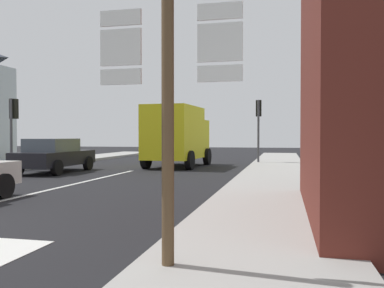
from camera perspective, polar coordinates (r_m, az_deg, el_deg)
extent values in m
plane|color=black|center=(16.87, -10.84, -4.28)|extent=(80.00, 80.00, 0.00)
cube|color=#9E9B96|center=(13.49, 11.20, -5.35)|extent=(2.68, 44.00, 0.14)
cube|color=silver|center=(13.33, -17.77, -5.74)|extent=(0.16, 12.00, 0.01)
cylinder|color=black|center=(11.42, -24.83, -5.36)|extent=(0.22, 0.64, 0.64)
cube|color=black|center=(18.70, -18.54, -1.89)|extent=(1.80, 4.22, 0.60)
cube|color=#47515B|center=(18.47, -18.94, -0.14)|extent=(1.57, 2.12, 0.55)
cylinder|color=black|center=(20.33, -18.72, -2.50)|extent=(0.23, 0.64, 0.64)
cylinder|color=black|center=(19.49, -14.29, -2.63)|extent=(0.23, 0.64, 0.64)
cylinder|color=black|center=(18.07, -23.11, -2.98)|extent=(0.23, 0.64, 0.64)
cylinder|color=black|center=(17.12, -18.31, -3.17)|extent=(0.23, 0.64, 0.64)
cube|color=yellow|center=(20.33, -2.54, 1.60)|extent=(2.41, 3.82, 2.60)
cube|color=yellow|center=(22.72, -0.53, 0.80)|extent=(2.16, 1.42, 2.00)
cube|color=#47515B|center=(22.77, -0.50, 2.81)|extent=(1.76, 0.20, 0.70)
cylinder|color=black|center=(23.04, -3.19, -1.69)|extent=(0.33, 0.91, 0.90)
cylinder|color=black|center=(22.41, 2.13, -1.77)|extent=(0.33, 0.91, 0.90)
cylinder|color=black|center=(19.86, -6.42, -2.15)|extent=(0.33, 0.91, 0.90)
cylinder|color=black|center=(19.13, -0.32, -2.27)|extent=(0.33, 0.91, 0.90)
cylinder|color=brown|center=(4.58, -3.40, 1.22)|extent=(0.14, 0.14, 3.20)
cube|color=white|center=(5.01, -9.92, 16.94)|extent=(0.50, 0.03, 0.18)
cube|color=black|center=(5.03, -9.83, 16.88)|extent=(0.43, 0.01, 0.13)
cube|color=white|center=(4.93, -9.91, 13.13)|extent=(0.50, 0.03, 0.42)
cube|color=black|center=(4.95, -9.82, 13.09)|extent=(0.43, 0.01, 0.32)
cube|color=white|center=(4.87, -9.89, 9.22)|extent=(0.50, 0.03, 0.18)
cube|color=black|center=(4.89, -9.80, 9.19)|extent=(0.43, 0.01, 0.13)
cube|color=white|center=(4.71, 3.91, 18.00)|extent=(0.50, 0.03, 0.18)
cube|color=black|center=(4.73, 3.95, 17.93)|extent=(0.43, 0.01, 0.13)
cube|color=white|center=(4.62, 3.90, 13.96)|extent=(0.50, 0.03, 0.42)
cube|color=black|center=(4.64, 3.94, 13.91)|extent=(0.43, 0.01, 0.32)
cube|color=white|center=(4.56, 3.90, 9.79)|extent=(0.50, 0.03, 0.18)
cube|color=black|center=(4.58, 3.93, 9.76)|extent=(0.43, 0.01, 0.13)
cylinder|color=#47474C|center=(20.20, -23.90, 1.18)|extent=(0.12, 0.12, 3.27)
cube|color=black|center=(20.40, -23.59, 4.52)|extent=(0.30, 0.28, 0.90)
sphere|color=#360303|center=(20.53, -23.37, 5.25)|extent=(0.18, 0.18, 0.18)
sphere|color=orange|center=(20.51, -23.36, 4.47)|extent=(0.18, 0.18, 0.18)
sphere|color=black|center=(20.49, -23.35, 3.69)|extent=(0.18, 0.18, 0.18)
cylinder|color=#47474C|center=(22.84, 9.24, 1.62)|extent=(0.12, 0.12, 3.57)
cube|color=black|center=(23.09, 9.28, 4.93)|extent=(0.30, 0.28, 0.90)
sphere|color=#360303|center=(23.25, 9.30, 5.58)|extent=(0.18, 0.18, 0.18)
sphere|color=orange|center=(23.23, 9.30, 4.89)|extent=(0.18, 0.18, 0.18)
sphere|color=black|center=(23.21, 9.30, 4.20)|extent=(0.18, 0.18, 0.18)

